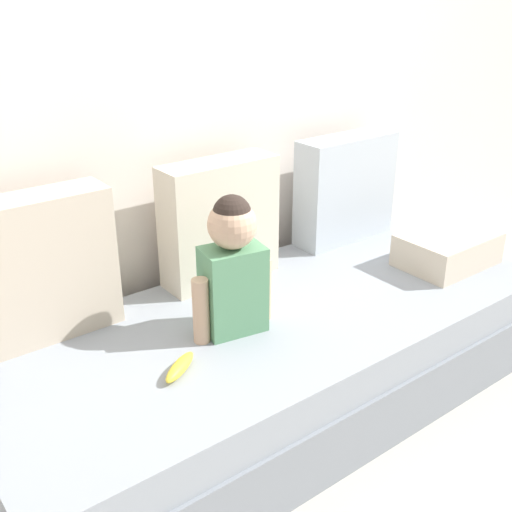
# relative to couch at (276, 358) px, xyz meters

# --- Properties ---
(ground_plane) EXTENTS (12.00, 12.00, 0.00)m
(ground_plane) POSITION_rel_couch_xyz_m (0.00, 0.00, -0.19)
(ground_plane) COLOR #B2ADA3
(back_wall) EXTENTS (5.42, 0.10, 2.28)m
(back_wall) POSITION_rel_couch_xyz_m (0.00, 0.59, 0.95)
(back_wall) COLOR silver
(back_wall) RESTS_ON ground
(couch) EXTENTS (2.22, 0.92, 0.39)m
(couch) POSITION_rel_couch_xyz_m (0.00, 0.00, 0.00)
(couch) COLOR gray
(couch) RESTS_ON ground
(throw_pillow_left) EXTENTS (0.44, 0.16, 0.49)m
(throw_pillow_left) POSITION_rel_couch_xyz_m (-0.69, 0.36, 0.45)
(throw_pillow_left) COLOR #C1B29E
(throw_pillow_left) RESTS_ON couch
(throw_pillow_center) EXTENTS (0.47, 0.16, 0.49)m
(throw_pillow_center) POSITION_rel_couch_xyz_m (0.00, 0.36, 0.44)
(throw_pillow_center) COLOR beige
(throw_pillow_center) RESTS_ON couch
(throw_pillow_right) EXTENTS (0.49, 0.16, 0.48)m
(throw_pillow_right) POSITION_rel_couch_xyz_m (0.69, 0.36, 0.44)
(throw_pillow_right) COLOR #B2BCC6
(throw_pillow_right) RESTS_ON couch
(toddler) EXTENTS (0.32, 0.17, 0.49)m
(toddler) POSITION_rel_couch_xyz_m (-0.19, -0.00, 0.44)
(toddler) COLOR #568E66
(toddler) RESTS_ON couch
(banana) EXTENTS (0.17, 0.13, 0.04)m
(banana) POSITION_rel_couch_xyz_m (-0.48, -0.11, 0.22)
(banana) COLOR yellow
(banana) RESTS_ON couch
(folded_blanket) EXTENTS (0.40, 0.28, 0.14)m
(folded_blanket) POSITION_rel_couch_xyz_m (0.83, -0.12, 0.27)
(folded_blanket) COLOR beige
(folded_blanket) RESTS_ON couch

